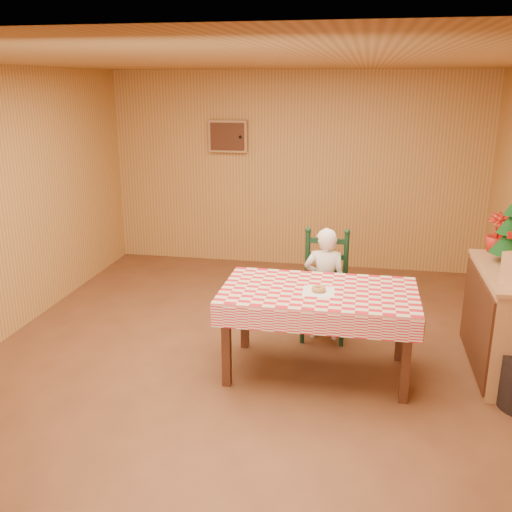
{
  "coord_description": "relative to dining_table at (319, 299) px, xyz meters",
  "views": [
    {
      "loc": [
        0.91,
        -4.6,
        2.44
      ],
      "look_at": [
        0.0,
        0.2,
        0.95
      ],
      "focal_mm": 40.0,
      "sensor_mm": 36.0,
      "label": 1
    }
  ],
  "objects": [
    {
      "name": "ladder_chair",
      "position": [
        0.0,
        0.79,
        -0.18
      ],
      "size": [
        0.44,
        0.4,
        1.08
      ],
      "color": "black",
      "rests_on": "ground"
    },
    {
      "name": "napkin",
      "position": [
        -0.0,
        -0.05,
        0.08
      ],
      "size": [
        0.27,
        0.27,
        0.0
      ],
      "primitive_type": "cube",
      "rotation": [
        0.0,
        0.0,
        0.04
      ],
      "color": "white",
      "rests_on": "dining_table"
    },
    {
      "name": "seated_child",
      "position": [
        -0.0,
        0.73,
        -0.13
      ],
      "size": [
        0.41,
        0.27,
        1.12
      ],
      "primitive_type": "imported",
      "rotation": [
        0.0,
        0.0,
        3.14
      ],
      "color": "white",
      "rests_on": "ground"
    },
    {
      "name": "dining_table",
      "position": [
        0.0,
        0.0,
        0.0
      ],
      "size": [
        1.66,
        0.96,
        0.77
      ],
      "color": "#4A2513",
      "rests_on": "ground"
    },
    {
      "name": "donut",
      "position": [
        -0.0,
        -0.05,
        0.11
      ],
      "size": [
        0.14,
        0.14,
        0.04
      ],
      "primitive_type": "torus",
      "rotation": [
        0.0,
        0.0,
        -0.19
      ],
      "color": "#B48240",
      "rests_on": "napkin"
    },
    {
      "name": "christmas_tree",
      "position": [
        1.61,
        0.58,
        0.52
      ],
      "size": [
        0.34,
        0.34,
        0.62
      ],
      "color": "#4A2513",
      "rests_on": "shelf_unit"
    },
    {
      "name": "ground",
      "position": [
        -0.59,
        0.07,
        -0.69
      ],
      "size": [
        6.0,
        6.0,
        0.0
      ],
      "primitive_type": "plane",
      "color": "brown",
      "rests_on": "ground"
    },
    {
      "name": "cabin_walls",
      "position": [
        -0.6,
        0.61,
        1.14
      ],
      "size": [
        5.1,
        6.05,
        2.65
      ],
      "color": "#C58E47",
      "rests_on": "ground"
    },
    {
      "name": "flower_arrangement",
      "position": [
        1.56,
        0.88,
        0.43
      ],
      "size": [
        0.26,
        0.26,
        0.37
      ],
      "primitive_type": "imported",
      "rotation": [
        0.0,
        0.0,
        -0.28
      ],
      "color": "#A5190F",
      "rests_on": "shelf_unit"
    },
    {
      "name": "shelf_unit",
      "position": [
        1.6,
        0.33,
        -0.22
      ],
      "size": [
        0.54,
        1.24,
        0.93
      ],
      "color": "tan",
      "rests_on": "ground"
    }
  ]
}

